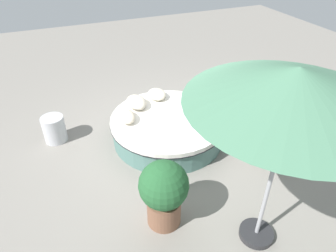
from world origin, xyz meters
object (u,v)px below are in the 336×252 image
throw_pillow_0 (157,94)px  planter (164,191)px  patio_umbrella (295,88)px  side_table (54,129)px  throw_pillow_1 (136,102)px  patio_chair (265,129)px  round_bed (168,128)px  throw_pillow_2 (126,116)px

throw_pillow_0 → planter: 2.58m
patio_umbrella → side_table: 4.27m
throw_pillow_1 → patio_chair: size_ratio=0.53×
round_bed → throw_pillow_2: 0.80m
patio_chair → throw_pillow_2: bearing=-64.2°
planter → throw_pillow_1: bearing=171.1°
round_bed → planter: size_ratio=2.08×
throw_pillow_0 → throw_pillow_1: 0.49m
patio_chair → patio_umbrella: 2.31m
side_table → round_bed: bearing=69.0°
planter → side_table: (-2.45, -1.17, -0.32)m
throw_pillow_2 → patio_umbrella: patio_umbrella is taller
round_bed → patio_chair: patio_chair is taller
side_table → throw_pillow_1: bearing=84.2°
throw_pillow_0 → throw_pillow_1: throw_pillow_1 is taller
patio_chair → round_bed: bearing=-71.5°
patio_chair → side_table: size_ratio=1.99×
throw_pillow_0 → planter: size_ratio=0.43×
patio_chair → patio_umbrella: bearing=20.7°
throw_pillow_0 → side_table: (-0.00, -2.00, -0.30)m
throw_pillow_2 → side_table: 1.37m
throw_pillow_2 → patio_umbrella: size_ratio=0.20×
throw_pillow_0 → planter: planter is taller
patio_umbrella → planter: size_ratio=2.37×
throw_pillow_2 → side_table: throw_pillow_2 is taller
throw_pillow_0 → throw_pillow_2: 0.95m
round_bed → planter: 1.90m
throw_pillow_0 → side_table: 2.02m
round_bed → side_table: side_table is taller
throw_pillow_1 → patio_umbrella: (2.97, 0.66, 1.60)m
throw_pillow_2 → planter: bearing=-1.4°
throw_pillow_0 → side_table: bearing=-90.1°
throw_pillow_1 → throw_pillow_0: bearing=108.0°
throw_pillow_1 → patio_umbrella: size_ratio=0.22×
round_bed → throw_pillow_0: size_ratio=4.81×
patio_umbrella → throw_pillow_0: bearing=-176.5°
patio_chair → patio_umbrella: patio_umbrella is taller
throw_pillow_1 → patio_chair: bearing=45.4°
throw_pillow_1 → planter: 2.32m
round_bed → side_table: size_ratio=4.21×
planter → round_bed: bearing=156.0°
side_table → throw_pillow_2: bearing=66.2°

